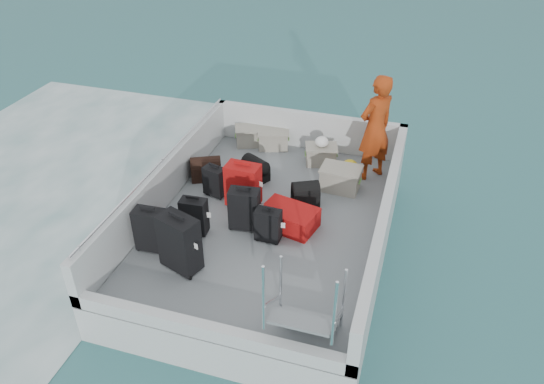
% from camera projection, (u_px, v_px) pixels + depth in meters
% --- Properties ---
extents(ground, '(160.00, 160.00, 0.00)m').
position_uv_depth(ground, '(269.00, 250.00, 8.53)').
color(ground, '#185555').
rests_on(ground, ground).
extents(wake_foam, '(10.00, 10.00, 0.00)m').
position_uv_depth(wake_foam, '(20.00, 200.00, 9.71)').
color(wake_foam, white).
rests_on(wake_foam, ground).
extents(ferry_hull, '(3.60, 5.00, 0.60)m').
position_uv_depth(ferry_hull, '(269.00, 235.00, 8.36)').
color(ferry_hull, silver).
rests_on(ferry_hull, ground).
extents(deck, '(3.30, 4.70, 0.02)m').
position_uv_depth(deck, '(269.00, 219.00, 8.19)').
color(deck, gray).
rests_on(deck, ferry_hull).
extents(deck_fittings, '(3.60, 5.00, 0.90)m').
position_uv_depth(deck_fittings, '(285.00, 215.00, 7.64)').
color(deck_fittings, silver).
rests_on(deck_fittings, deck).
extents(suitcase_0, '(0.44, 0.26, 0.67)m').
position_uv_depth(suitcase_0, '(151.00, 230.00, 7.40)').
color(suitcase_0, black).
rests_on(suitcase_0, deck).
extents(suitcase_1, '(0.40, 0.24, 0.58)m').
position_uv_depth(suitcase_1, '(194.00, 217.00, 7.75)').
color(suitcase_1, black).
rests_on(suitcase_1, deck).
extents(suitcase_2, '(0.40, 0.30, 0.52)m').
position_uv_depth(suitcase_2, '(215.00, 182.00, 8.59)').
color(suitcase_2, black).
rests_on(suitcase_2, deck).
extents(suitcase_3, '(0.62, 0.48, 0.82)m').
position_uv_depth(suitcase_3, '(180.00, 243.00, 7.04)').
color(suitcase_3, black).
rests_on(suitcase_3, deck).
extents(suitcase_4, '(0.48, 0.32, 0.66)m').
position_uv_depth(suitcase_4, '(244.00, 209.00, 7.83)').
color(suitcase_4, black).
rests_on(suitcase_4, deck).
extents(suitcase_5, '(0.54, 0.34, 0.72)m').
position_uv_depth(suitcase_5, '(243.00, 186.00, 8.31)').
color(suitcase_5, '#B00D0F').
rests_on(suitcase_5, deck).
extents(suitcase_7, '(0.37, 0.22, 0.52)m').
position_uv_depth(suitcase_7, '(268.00, 226.00, 7.61)').
color(suitcase_7, black).
rests_on(suitcase_7, deck).
extents(suitcase_8, '(0.91, 0.70, 0.32)m').
position_uv_depth(suitcase_8, '(289.00, 218.00, 7.94)').
color(suitcase_8, '#B00D0F').
rests_on(suitcase_8, deck).
extents(duffel_0, '(0.59, 0.49, 0.32)m').
position_uv_depth(duffel_0, '(206.00, 171.00, 9.07)').
color(duffel_0, black).
rests_on(duffel_0, deck).
extents(duffel_1, '(0.53, 0.48, 0.32)m').
position_uv_depth(duffel_1, '(255.00, 171.00, 9.06)').
color(duffel_1, black).
rests_on(duffel_1, deck).
extents(duffel_2, '(0.51, 0.46, 0.32)m').
position_uv_depth(duffel_2, '(305.00, 196.00, 8.43)').
color(duffel_2, black).
rests_on(duffel_2, deck).
extents(crate_0, '(0.64, 0.55, 0.32)m').
position_uv_depth(crate_0, '(251.00, 137.00, 10.10)').
color(crate_0, '#9B9587').
rests_on(crate_0, deck).
extents(crate_1, '(0.62, 0.51, 0.33)m').
position_uv_depth(crate_1, '(273.00, 140.00, 9.99)').
color(crate_1, '#9B9587').
rests_on(crate_1, deck).
extents(crate_2, '(0.60, 0.49, 0.32)m').
position_uv_depth(crate_2, '(321.00, 155.00, 9.51)').
color(crate_2, '#9B9587').
rests_on(crate_2, deck).
extents(crate_3, '(0.64, 0.46, 0.37)m').
position_uv_depth(crate_3, '(340.00, 179.00, 8.79)').
color(crate_3, '#9B9587').
rests_on(crate_3, deck).
extents(yellow_bag, '(0.28, 0.26, 0.22)m').
position_uv_depth(yellow_bag, '(350.00, 166.00, 9.30)').
color(yellow_bag, yellow).
rests_on(yellow_bag, deck).
extents(white_bag, '(0.24, 0.24, 0.18)m').
position_uv_depth(white_bag, '(322.00, 143.00, 9.37)').
color(white_bag, white).
rests_on(white_bag, crate_2).
extents(passenger, '(0.77, 0.80, 1.84)m').
position_uv_depth(passenger, '(375.00, 128.00, 8.73)').
color(passenger, '#DE4714').
rests_on(passenger, deck).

